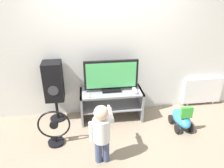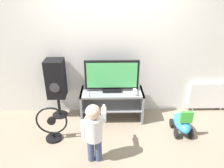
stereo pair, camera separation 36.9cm
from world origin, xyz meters
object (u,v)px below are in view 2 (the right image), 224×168
Objects in this scene: remote_primary at (88,94)px; child at (94,129)px; game_console at (135,92)px; television at (112,76)px; ride_on_toy at (182,123)px; radiator at (209,95)px; floor_fan at (52,125)px; speaker_tower at (56,80)px.

remote_primary is 0.15× the size of child.
game_console is at bearing 2.28° from remote_primary.
ride_on_toy is (1.16, -0.47, -0.66)m from television.
remote_primary is (-0.81, -0.03, -0.02)m from game_console.
television is at bearing 158.18° from ride_on_toy.
ride_on_toy is at bearing -136.40° from radiator.
game_console reaches higher than floor_fan.
television reaches higher than game_console.
ride_on_toy is (1.57, -0.31, -0.39)m from remote_primary.
remote_primary reaches higher than ride_on_toy.
game_console reaches higher than ride_on_toy.
speaker_tower is at bearing 156.91° from remote_primary.
speaker_tower is at bearing 165.55° from ride_on_toy.
floor_fan reaches higher than radiator.
radiator is (2.84, 0.82, 0.06)m from floor_fan.
television is at bearing 32.01° from floor_fan.
speaker_tower is (-0.73, 1.14, 0.20)m from child.
child reaches higher than game_console.
ride_on_toy is at bearing -23.97° from game_console.
television is 1.12m from child.
game_console is 1.55m from radiator.
ride_on_toy is (2.12, 0.13, -0.08)m from floor_fan.
floor_fan is at bearing -163.93° from radiator.
speaker_tower is 1.40× the size of radiator.
television reaches higher than floor_fan.
remote_primary is at bearing -23.09° from speaker_tower.
child is 1.37m from speaker_tower.
radiator is (0.72, 0.69, 0.14)m from ride_on_toy.
child is 0.82× the size of speaker_tower.
speaker_tower is at bearing 174.86° from television.
speaker_tower is (-0.58, 0.25, 0.16)m from remote_primary.
child is at bearing -33.07° from floor_fan.
child is at bearing -125.59° from game_console.
radiator reaches higher than ride_on_toy.
remote_primary is 0.22× the size of floor_fan.
game_console is at bearing -166.88° from radiator.
child is (-0.26, -1.05, -0.31)m from television.
speaker_tower is 2.29m from ride_on_toy.
child is 1.58m from ride_on_toy.
game_console is 0.24× the size of radiator.
remote_primary is 1.65m from ride_on_toy.
child reaches higher than radiator.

